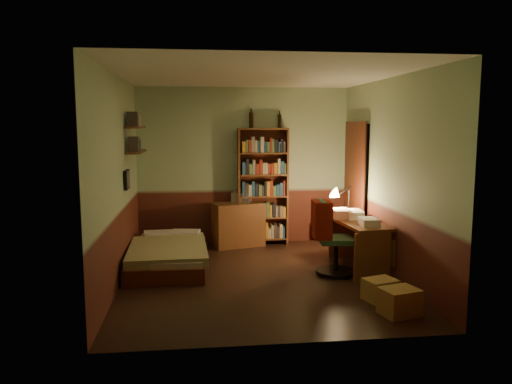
{
  "coord_description": "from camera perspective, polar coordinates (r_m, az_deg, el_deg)",
  "views": [
    {
      "loc": [
        -0.78,
        -6.27,
        1.98
      ],
      "look_at": [
        0.0,
        0.25,
        1.1
      ],
      "focal_mm": 35.0,
      "sensor_mm": 36.0,
      "label": 1
    }
  ],
  "objects": [
    {
      "name": "red_jacket",
      "position": [
        6.52,
        7.47,
        0.19
      ],
      "size": [
        0.23,
        0.42,
        0.49
      ],
      "primitive_type": "cube",
      "rotation": [
        0.0,
        0.0,
        -0.01
      ],
      "color": "#9C1F11",
      "rests_on": "office_chair"
    },
    {
      "name": "mini_stereo",
      "position": [
        8.27,
        -1.67,
        -0.57
      ],
      "size": [
        0.35,
        0.31,
        0.16
      ],
      "primitive_type": "cube",
      "rotation": [
        0.0,
        0.0,
        -0.32
      ],
      "color": "#B2B2B7",
      "rests_on": "dresser"
    },
    {
      "name": "doorway",
      "position": [
        8.03,
        11.37,
        0.47
      ],
      "size": [
        0.06,
        0.9,
        2.0
      ],
      "primitive_type": "cube",
      "color": "black",
      "rests_on": "ground"
    },
    {
      "name": "desk",
      "position": [
        7.12,
        11.49,
        -5.89
      ],
      "size": [
        0.64,
        1.29,
        0.67
      ],
      "primitive_type": "cube",
      "rotation": [
        0.0,
        0.0,
        0.1
      ],
      "color": "brown",
      "rests_on": "ground"
    },
    {
      "name": "wall_right",
      "position": [
        6.79,
        15.17,
        1.63
      ],
      "size": [
        0.02,
        4.0,
        2.6
      ],
      "primitive_type": "cube",
      "color": "#97B288",
      "rests_on": "ground"
    },
    {
      "name": "ceiling",
      "position": [
        6.35,
        0.28,
        13.34
      ],
      "size": [
        3.5,
        4.0,
        0.02
      ],
      "primitive_type": "cube",
      "color": "silver",
      "rests_on": "wall_back"
    },
    {
      "name": "cardboard_box_a",
      "position": [
        5.57,
        16.09,
        -11.96
      ],
      "size": [
        0.44,
        0.39,
        0.28
      ],
      "primitive_type": "cube",
      "rotation": [
        0.0,
        0.0,
        0.26
      ],
      "color": "#A07C40",
      "rests_on": "ground"
    },
    {
      "name": "wall_shelf_lower",
      "position": [
        7.43,
        -13.51,
        4.49
      ],
      "size": [
        0.2,
        0.9,
        0.03
      ],
      "primitive_type": "cube",
      "color": "brown",
      "rests_on": "wall_left"
    },
    {
      "name": "cardboard_box_b",
      "position": [
        5.95,
        14.02,
        -10.78
      ],
      "size": [
        0.42,
        0.37,
        0.24
      ],
      "primitive_type": "cube",
      "rotation": [
        0.0,
        0.0,
        0.3
      ],
      "color": "#A07C40",
      "rests_on": "ground"
    },
    {
      "name": "wall_left",
      "position": [
        6.38,
        -15.63,
        1.24
      ],
      "size": [
        0.02,
        4.0,
        2.6
      ],
      "primitive_type": "cube",
      "color": "#97B288",
      "rests_on": "ground"
    },
    {
      "name": "bed",
      "position": [
        7.2,
        -9.95,
        -6.15
      ],
      "size": [
        1.04,
        1.89,
        0.56
      ],
      "primitive_type": "cube",
      "rotation": [
        0.0,
        0.0,
        -0.02
      ],
      "color": "olive",
      "rests_on": "ground"
    },
    {
      "name": "floor",
      "position": [
        6.62,
        0.26,
        -9.86
      ],
      "size": [
        3.5,
        4.0,
        0.02
      ],
      "primitive_type": "cube",
      "color": "black",
      "rests_on": "ground"
    },
    {
      "name": "bookshelf",
      "position": [
        8.25,
        0.82,
        0.59
      ],
      "size": [
        0.84,
        0.3,
        1.93
      ],
      "primitive_type": "cube",
      "rotation": [
        0.0,
        0.0,
        -0.05
      ],
      "color": "brown",
      "rests_on": "ground"
    },
    {
      "name": "framed_picture",
      "position": [
        6.97,
        -14.54,
        1.38
      ],
      "size": [
        0.04,
        0.32,
        0.26
      ],
      "primitive_type": "cube",
      "color": "black",
      "rests_on": "wall_left"
    },
    {
      "name": "wall_back",
      "position": [
        8.34,
        -1.44,
        2.96
      ],
      "size": [
        3.5,
        0.02,
        2.6
      ],
      "primitive_type": "cube",
      "color": "#97B288",
      "rests_on": "ground"
    },
    {
      "name": "office_chair",
      "position": [
        6.74,
        9.14,
        -5.59
      ],
      "size": [
        0.48,
        0.43,
        0.9
      ],
      "primitive_type": "cube",
      "rotation": [
        0.0,
        0.0,
        -0.08
      ],
      "color": "#37643F",
      "rests_on": "ground"
    },
    {
      "name": "wall_shelf_upper",
      "position": [
        7.42,
        -13.59,
        7.19
      ],
      "size": [
        0.2,
        0.9,
        0.03
      ],
      "primitive_type": "cube",
      "color": "brown",
      "rests_on": "wall_left"
    },
    {
      "name": "door_trim",
      "position": [
        8.02,
        11.14,
        0.47
      ],
      "size": [
        0.02,
        0.98,
        2.08
      ],
      "primitive_type": "cube",
      "color": "#441B0D",
      "rests_on": "ground"
    },
    {
      "name": "wall_front",
      "position": [
        4.38,
        3.51,
        -1.31
      ],
      "size": [
        3.5,
        0.02,
        2.6
      ],
      "primitive_type": "cube",
      "color": "#97B288",
      "rests_on": "ground"
    },
    {
      "name": "paper_stack",
      "position": [
        7.21,
        9.64,
        -2.44
      ],
      "size": [
        0.25,
        0.33,
        0.13
      ],
      "primitive_type": "cube",
      "rotation": [
        0.0,
        0.0,
        -0.06
      ],
      "color": "silver",
      "rests_on": "desk"
    },
    {
      "name": "bottle_right",
      "position": [
        8.34,
        2.72,
        8.08
      ],
      "size": [
        0.07,
        0.07,
        0.22
      ],
      "primitive_type": "cylinder",
      "rotation": [
        0.0,
        0.0,
        0.15
      ],
      "color": "black",
      "rests_on": "bookshelf"
    },
    {
      "name": "dresser",
      "position": [
        8.22,
        -2.05,
        -3.74
      ],
      "size": [
        0.89,
        0.61,
        0.72
      ],
      "primitive_type": "cube",
      "rotation": [
        0.0,
        0.0,
        0.28
      ],
      "color": "brown",
      "rests_on": "ground"
    },
    {
      "name": "desk_lamp",
      "position": [
        7.55,
        10.59,
        0.14
      ],
      "size": [
        0.26,
        0.26,
        0.69
      ],
      "primitive_type": "cone",
      "rotation": [
        0.0,
        0.0,
        0.31
      ],
      "color": "black",
      "rests_on": "desk"
    },
    {
      "name": "bottle_left",
      "position": [
        8.27,
        -0.54,
        8.21
      ],
      "size": [
        0.07,
        0.07,
        0.25
      ],
      "primitive_type": "cylinder",
      "rotation": [
        0.0,
        0.0,
        0.07
      ],
      "color": "black",
      "rests_on": "bookshelf"
    }
  ]
}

